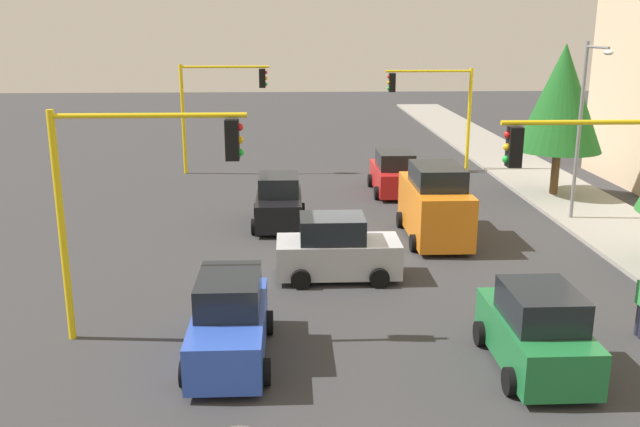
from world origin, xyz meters
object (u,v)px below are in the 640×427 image
(traffic_signal_far_right, at_px, (217,97))
(car_blue, at_px, (230,322))
(traffic_signal_near_left, at_px, (605,181))
(street_lamp_curbside, at_px, (585,113))
(car_green, at_px, (536,332))
(car_silver, at_px, (337,250))
(traffic_signal_near_right, at_px, (134,180))
(tree_roadside_mid, at_px, (562,98))
(delivery_van_orange, at_px, (435,205))
(traffic_signal_far_left, at_px, (435,99))
(car_red, at_px, (394,174))
(car_black, at_px, (279,203))

(traffic_signal_far_right, relative_size, car_blue, 1.36)
(traffic_signal_far_right, xyz_separation_m, traffic_signal_near_left, (20.00, 11.36, -0.12))
(street_lamp_curbside, distance_m, car_green, 13.44)
(car_silver, bearing_deg, traffic_signal_near_left, 57.46)
(traffic_signal_near_left, xyz_separation_m, car_silver, (-4.00, -6.27, -2.99))
(traffic_signal_near_right, xyz_separation_m, street_lamp_curbside, (-9.61, 14.90, 0.31))
(traffic_signal_far_right, bearing_deg, car_green, 22.62)
(car_blue, bearing_deg, car_silver, 151.14)
(tree_roadside_mid, height_order, delivery_van_orange, tree_roadside_mid)
(delivery_van_orange, distance_m, car_silver, 5.49)
(tree_roadside_mid, xyz_separation_m, car_blue, (15.19, -13.46, -3.58))
(traffic_signal_far_right, distance_m, tree_roadside_mid, 16.81)
(traffic_signal_far_right, height_order, car_silver, traffic_signal_far_right)
(tree_roadside_mid, xyz_separation_m, car_silver, (10.00, -10.60, -3.58))
(traffic_signal_near_right, height_order, traffic_signal_near_left, traffic_signal_near_right)
(traffic_signal_far_right, relative_size, street_lamp_curbside, 0.81)
(traffic_signal_far_left, bearing_deg, car_red, -29.97)
(traffic_signal_far_left, relative_size, car_black, 1.45)
(tree_roadside_mid, height_order, car_blue, tree_roadside_mid)
(car_silver, xyz_separation_m, car_blue, (5.19, -2.86, 0.00))
(car_silver, height_order, car_black, same)
(car_silver, bearing_deg, traffic_signal_near_right, -51.89)
(traffic_signal_far_right, bearing_deg, car_red, 60.18)
(street_lamp_curbside, distance_m, car_red, 9.09)
(traffic_signal_far_left, height_order, delivery_van_orange, traffic_signal_far_left)
(tree_roadside_mid, bearing_deg, car_silver, -46.67)
(traffic_signal_far_right, relative_size, delivery_van_orange, 1.18)
(car_black, xyz_separation_m, car_red, (-5.19, 5.29, 0.00))
(delivery_van_orange, height_order, car_silver, delivery_van_orange)
(traffic_signal_far_right, distance_m, car_silver, 17.08)
(traffic_signal_near_left, relative_size, car_silver, 1.45)
(traffic_signal_near_left, bearing_deg, delivery_van_orange, -162.92)
(traffic_signal_far_left, distance_m, car_silver, 17.43)
(traffic_signal_far_left, xyz_separation_m, car_green, (22.06, -2.16, -2.96))
(street_lamp_curbside, distance_m, tree_roadside_mid, 4.46)
(traffic_signal_far_left, height_order, traffic_signal_near_left, traffic_signal_near_left)
(traffic_signal_near_left, height_order, tree_roadside_mid, tree_roadside_mid)
(tree_roadside_mid, xyz_separation_m, car_green, (16.06, -6.51, -3.58))
(car_green, bearing_deg, delivery_van_orange, -178.52)
(delivery_van_orange, bearing_deg, traffic_signal_far_right, -143.54)
(delivery_van_orange, bearing_deg, traffic_signal_far_left, 168.67)
(car_silver, bearing_deg, delivery_van_orange, 135.55)
(traffic_signal_far_right, relative_size, tree_roadside_mid, 0.83)
(street_lamp_curbside, bearing_deg, car_red, -130.83)
(car_blue, bearing_deg, car_red, 158.87)
(car_silver, height_order, car_red, same)
(traffic_signal_far_left, xyz_separation_m, traffic_signal_near_right, (20.00, -11.36, 0.18))
(traffic_signal_near_left, distance_m, car_silver, 8.02)
(traffic_signal_far_left, relative_size, delivery_van_orange, 1.13)
(tree_roadside_mid, relative_size, car_black, 1.83)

